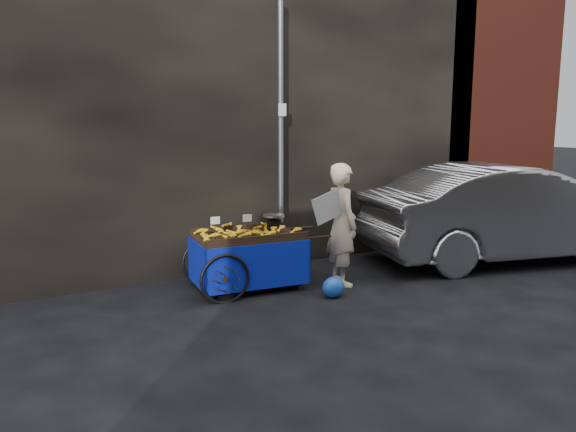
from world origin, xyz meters
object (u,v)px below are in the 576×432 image
vendor (342,224)px  parked_car (510,213)px  banana_cart (245,242)px  plastic_bag (333,287)px

vendor → parked_car: (3.16, -0.20, -0.07)m
banana_cart → parked_car: bearing=-3.1°
banana_cart → plastic_bag: banana_cart is taller
banana_cart → parked_car: 4.45m
vendor → parked_car: vendor is taller
plastic_bag → parked_car: 3.65m
vendor → plastic_bag: bearing=143.6°
banana_cart → vendor: size_ratio=1.19×
plastic_bag → banana_cart: bearing=131.7°
vendor → plastic_bag: 0.94m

